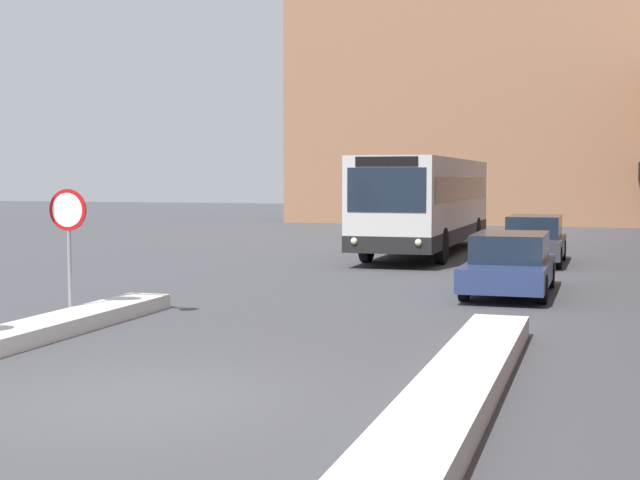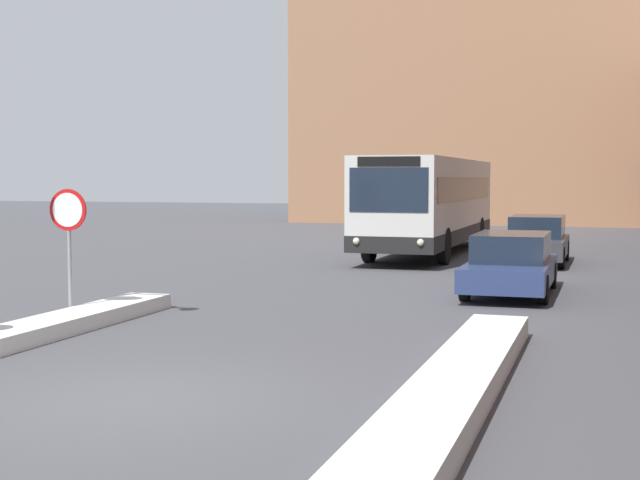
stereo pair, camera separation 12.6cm
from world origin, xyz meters
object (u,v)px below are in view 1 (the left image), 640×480
Objects in this scene: city_bus at (427,202)px; parked_car_back at (534,240)px; stop_sign at (68,226)px; parked_car_front at (510,263)px.

city_bus is 2.74× the size of parked_car_back.
stop_sign is at bearing -117.30° from parked_car_back.
parked_car_back is 15.92m from stop_sign.
parked_car_front is at bearing 41.64° from stop_sign.
parked_car_front is at bearing -90.00° from parked_car_back.
parked_car_back is at bearing 90.00° from parked_car_front.
parked_car_front is at bearing -69.47° from city_bus.
parked_car_front is 1.03× the size of parked_car_back.
stop_sign is (-3.42, -16.81, -0.03)m from city_bus.
parked_car_back is (0.00, 7.64, 0.04)m from parked_car_front.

